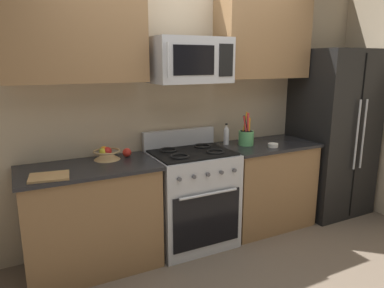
# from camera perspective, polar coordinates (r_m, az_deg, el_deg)

# --- Properties ---
(ground_plane) EXTENTS (16.00, 16.00, 0.00)m
(ground_plane) POSITION_cam_1_polar(r_m,az_deg,el_deg) (3.18, 5.42, -20.23)
(ground_plane) COLOR #6B5B4C
(wall_back) EXTENTS (8.00, 0.10, 2.60)m
(wall_back) POSITION_cam_1_polar(r_m,az_deg,el_deg) (3.57, -2.81, 5.94)
(wall_back) COLOR tan
(wall_back) RESTS_ON ground
(counter_left) EXTENTS (1.12, 0.61, 0.91)m
(counter_left) POSITION_cam_1_polar(r_m,az_deg,el_deg) (3.17, -15.87, -11.38)
(counter_left) COLOR olive
(counter_left) RESTS_ON ground
(range_oven) EXTENTS (0.76, 0.65, 1.09)m
(range_oven) POSITION_cam_1_polar(r_m,az_deg,el_deg) (3.45, -0.08, -8.52)
(range_oven) COLOR #B2B5BA
(range_oven) RESTS_ON ground
(counter_right) EXTENTS (1.00, 0.61, 0.91)m
(counter_right) POSITION_cam_1_polar(r_m,az_deg,el_deg) (3.91, 11.71, -6.40)
(counter_right) COLOR olive
(counter_right) RESTS_ON ground
(refrigerator) EXTENTS (0.83, 0.72, 1.88)m
(refrigerator) POSITION_cam_1_polar(r_m,az_deg,el_deg) (4.41, 21.67, 1.67)
(refrigerator) COLOR black
(refrigerator) RESTS_ON ground
(microwave) EXTENTS (0.69, 0.44, 0.40)m
(microwave) POSITION_cam_1_polar(r_m,az_deg,el_deg) (3.23, -0.31, 13.33)
(microwave) COLOR #B2B5BA
(upper_cabinets_left) EXTENTS (1.11, 0.34, 0.79)m
(upper_cabinets_left) POSITION_cam_1_polar(r_m,az_deg,el_deg) (3.06, -18.42, 16.81)
(upper_cabinets_left) COLOR olive
(upper_cabinets_right) EXTENTS (0.99, 0.34, 0.79)m
(upper_cabinets_right) POSITION_cam_1_polar(r_m,az_deg,el_deg) (3.82, 11.37, 16.34)
(upper_cabinets_right) COLOR olive
(utensil_crock) EXTENTS (0.15, 0.15, 0.34)m
(utensil_crock) POSITION_cam_1_polar(r_m,az_deg,el_deg) (3.66, 8.72, 1.16)
(utensil_crock) COLOR #59AD66
(utensil_crock) RESTS_ON counter_right
(fruit_basket) EXTENTS (0.24, 0.24, 0.11)m
(fruit_basket) POSITION_cam_1_polar(r_m,az_deg,el_deg) (3.19, -13.63, -1.53)
(fruit_basket) COLOR tan
(fruit_basket) RESTS_ON counter_left
(apple_loose) EXTENTS (0.08, 0.08, 0.08)m
(apple_loose) POSITION_cam_1_polar(r_m,az_deg,el_deg) (3.23, -10.44, -1.35)
(apple_loose) COLOR red
(apple_loose) RESTS_ON counter_left
(cutting_board) EXTENTS (0.31, 0.26, 0.02)m
(cutting_board) POSITION_cam_1_polar(r_m,az_deg,el_deg) (2.83, -22.03, -4.90)
(cutting_board) COLOR tan
(cutting_board) RESTS_ON counter_left
(bottle_vinegar) EXTENTS (0.06, 0.06, 0.22)m
(bottle_vinegar) POSITION_cam_1_polar(r_m,az_deg,el_deg) (3.66, 5.55, 1.47)
(bottle_vinegar) COLOR silver
(bottle_vinegar) RESTS_ON counter_right
(prep_bowl) EXTENTS (0.10, 0.10, 0.04)m
(prep_bowl) POSITION_cam_1_polar(r_m,az_deg,el_deg) (3.63, 12.92, -0.17)
(prep_bowl) COLOR white
(prep_bowl) RESTS_ON counter_right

